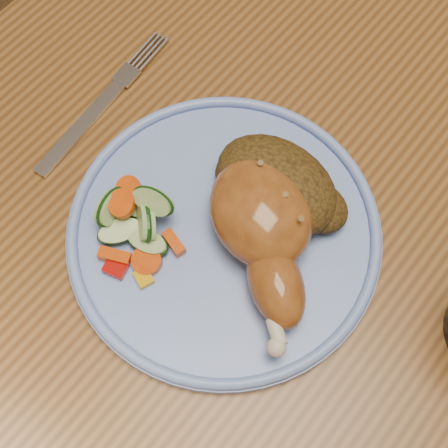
# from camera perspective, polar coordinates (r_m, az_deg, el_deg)

# --- Properties ---
(ground) EXTENTS (4.00, 4.00, 0.00)m
(ground) POSITION_cam_1_polar(r_m,az_deg,el_deg) (1.31, 6.87, -12.30)
(ground) COLOR #53331C
(ground) RESTS_ON ground
(dining_table) EXTENTS (0.90, 1.40, 0.75)m
(dining_table) POSITION_cam_1_polar(r_m,az_deg,el_deg) (0.67, 13.15, -1.50)
(dining_table) COLOR brown
(dining_table) RESTS_ON ground
(plate) EXTENTS (0.28, 0.28, 0.01)m
(plate) POSITION_cam_1_polar(r_m,az_deg,el_deg) (0.56, 0.00, -0.84)
(plate) COLOR #718EDD
(plate) RESTS_ON dining_table
(plate_rim) EXTENTS (0.28, 0.28, 0.01)m
(plate_rim) POSITION_cam_1_polar(r_m,az_deg,el_deg) (0.55, 0.00, -0.41)
(plate_rim) COLOR #718EDD
(plate_rim) RESTS_ON plate
(chicken_leg) EXTENTS (0.16, 0.15, 0.06)m
(chicken_leg) POSITION_cam_1_polar(r_m,az_deg,el_deg) (0.53, 3.70, -0.47)
(chicken_leg) COLOR #96521F
(chicken_leg) RESTS_ON plate
(rice_pilaf) EXTENTS (0.13, 0.09, 0.05)m
(rice_pilaf) POSITION_cam_1_polar(r_m,az_deg,el_deg) (0.55, 5.04, 3.42)
(rice_pilaf) COLOR #4D3513
(rice_pilaf) RESTS_ON plate
(vegetable_pile) EXTENTS (0.09, 0.09, 0.05)m
(vegetable_pile) POSITION_cam_1_polar(r_m,az_deg,el_deg) (0.55, -8.17, 0.28)
(vegetable_pile) COLOR #A50A05
(vegetable_pile) RESTS_ON plate
(fork) EXTENTS (0.03, 0.17, 0.00)m
(fork) POSITION_cam_1_polar(r_m,az_deg,el_deg) (0.64, -11.34, 10.51)
(fork) COLOR silver
(fork) RESTS_ON dining_table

